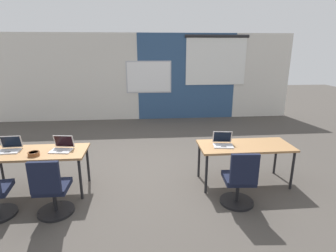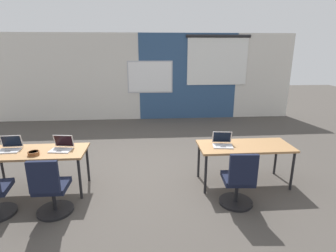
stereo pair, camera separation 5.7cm
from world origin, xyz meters
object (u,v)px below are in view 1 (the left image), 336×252
(laptop_near_left_inner, at_px, (62,147))
(laptop_near_right_inner, at_px, (223,143))
(chair_near_right_inner, at_px, (239,183))
(snack_bowl, at_px, (34,153))
(chair_near_left_inner, at_px, (52,192))
(desk_near_right, at_px, (245,148))
(laptop_near_left_end, at_px, (10,148))
(desk_near_left, at_px, (36,155))

(laptop_near_left_inner, height_order, laptop_near_right_inner, laptop_near_left_inner)
(laptop_near_left_inner, xyz_separation_m, laptop_near_right_inner, (2.69, -0.01, -0.00))
(chair_near_right_inner, bearing_deg, snack_bowl, -5.51)
(chair_near_left_inner, relative_size, snack_bowl, 5.18)
(desk_near_right, bearing_deg, chair_near_left_inner, -166.73)
(chair_near_left_inner, height_order, laptop_near_right_inner, laptop_near_right_inner)
(desk_near_right, distance_m, laptop_near_right_inner, 0.41)
(laptop_near_left_end, bearing_deg, laptop_near_left_inner, -6.26)
(desk_near_left, xyz_separation_m, snack_bowl, (0.04, -0.17, 0.10))
(desk_near_left, xyz_separation_m, laptop_near_right_inner, (3.10, 0.01, 0.11))
(desk_near_right, height_order, laptop_near_left_end, laptop_near_left_end)
(desk_near_right, relative_size, laptop_near_left_end, 4.65)
(chair_near_left_inner, distance_m, chair_near_right_inner, 2.74)
(desk_near_left, relative_size, desk_near_right, 1.00)
(desk_near_left, bearing_deg, laptop_near_left_end, 170.58)
(chair_near_left_inner, bearing_deg, snack_bowl, -53.37)
(laptop_near_left_inner, relative_size, chair_near_right_inner, 0.40)
(laptop_near_left_inner, distance_m, laptop_near_left_end, 0.84)
(chair_near_right_inner, height_order, laptop_near_left_end, laptop_near_left_end)
(laptop_near_left_inner, distance_m, snack_bowl, 0.42)
(laptop_near_left_end, relative_size, snack_bowl, 1.94)
(desk_near_right, bearing_deg, snack_bowl, -177.13)
(chair_near_left_inner, bearing_deg, chair_near_right_inner, -179.20)
(chair_near_left_inner, bearing_deg, desk_near_right, -166.21)
(desk_near_left, bearing_deg, desk_near_right, 0.00)
(laptop_near_right_inner, bearing_deg, chair_near_left_inner, -156.92)
(laptop_near_right_inner, bearing_deg, chair_near_right_inner, -76.95)
(desk_near_left, xyz_separation_m, laptop_near_left_inner, (0.41, 0.02, 0.11))
(laptop_near_left_inner, bearing_deg, laptop_near_left_end, -175.05)
(chair_near_left_inner, bearing_deg, laptop_near_right_inner, -164.09)
(chair_near_left_inner, height_order, laptop_near_left_end, laptop_near_left_end)
(desk_near_left, relative_size, laptop_near_right_inner, 4.36)
(desk_near_right, height_order, snack_bowl, snack_bowl)
(laptop_near_left_end, bearing_deg, laptop_near_right_inner, -3.92)
(snack_bowl, bearing_deg, desk_near_left, 102.00)
(chair_near_right_inner, distance_m, laptop_near_left_end, 3.71)
(chair_near_right_inner, bearing_deg, desk_near_left, -8.41)
(laptop_near_right_inner, bearing_deg, snack_bowl, -168.85)
(laptop_near_left_end, distance_m, snack_bowl, 0.53)
(chair_near_left_inner, distance_m, snack_bowl, 0.78)
(laptop_near_left_inner, relative_size, chair_near_left_inner, 0.40)
(chair_near_left_inner, relative_size, laptop_near_left_end, 2.67)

